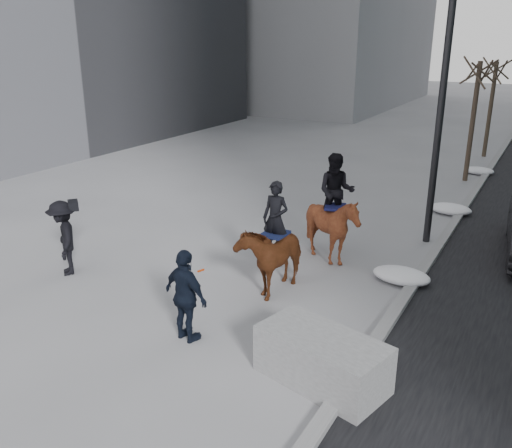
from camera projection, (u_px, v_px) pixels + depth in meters
The scene contains 11 objects.
ground at pixel (227, 311), 10.94m from camera, with size 120.00×120.00×0.00m, color gray.
curb at pixel (467, 203), 17.75m from camera, with size 0.25×90.00×0.12m, color gray.
planter at pixel (322, 359), 8.60m from camera, with size 2.06×1.03×0.82m, color gray.
tree_near at pixel (473, 116), 19.89m from camera, with size 1.20×1.20×4.87m, color #32251E, non-canonical shape.
tree_far at pixel (491, 105), 24.01m from camera, with size 1.20×1.20×4.63m, color #34281E, non-canonical shape.
mounted_left at pixel (272, 250), 11.67m from camera, with size 0.92×1.88×2.38m.
mounted_right at pixel (333, 220), 12.99m from camera, with size 1.80×1.92×2.67m.
feeder at pixel (186, 296), 9.65m from camera, with size 1.10×0.96×1.75m.
camera_crew at pixel (64, 238), 12.39m from camera, with size 1.29×1.23×1.75m.
lamppost at pixel (448, 47), 12.97m from camera, with size 0.25×0.80×9.09m.
snow_piles at pixel (431, 236), 14.57m from camera, with size 1.29×16.45×0.33m.
Camera 1 is at (5.30, -8.19, 5.29)m, focal length 38.00 mm.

